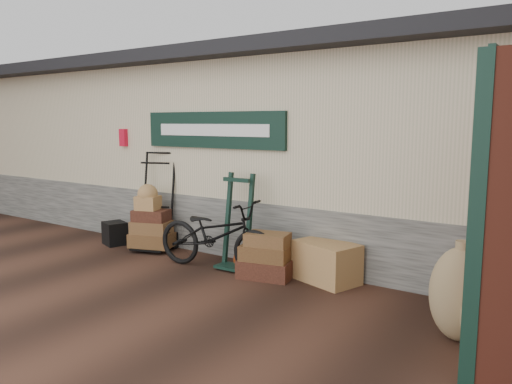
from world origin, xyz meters
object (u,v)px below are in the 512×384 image
(porter_trolley, at_px, (156,200))
(bicycle, at_px, (216,231))
(wicker_hamper, at_px, (327,262))
(black_trunk, at_px, (115,233))
(green_barrow, at_px, (237,221))
(suitcase_stack, at_px, (265,255))

(porter_trolley, bearing_deg, bicycle, -32.17)
(wicker_hamper, distance_m, black_trunk, 3.88)
(green_barrow, height_order, black_trunk, green_barrow)
(porter_trolley, relative_size, black_trunk, 4.17)
(suitcase_stack, relative_size, black_trunk, 1.81)
(porter_trolley, xyz_separation_m, suitcase_stack, (2.33, -0.29, -0.50))
(suitcase_stack, bearing_deg, bicycle, -172.30)
(suitcase_stack, relative_size, bicycle, 0.36)
(suitcase_stack, height_order, bicycle, bicycle)
(porter_trolley, xyz_separation_m, wicker_hamper, (3.08, 0.02, -0.55))
(porter_trolley, xyz_separation_m, bicycle, (1.57, -0.40, -0.25))
(suitcase_stack, bearing_deg, black_trunk, 178.59)
(porter_trolley, xyz_separation_m, black_trunk, (-0.79, -0.22, -0.61))
(suitcase_stack, bearing_deg, wicker_hamper, 22.56)
(bicycle, bearing_deg, porter_trolley, 71.45)
(porter_trolley, height_order, wicker_hamper, porter_trolley)
(wicker_hamper, relative_size, bicycle, 0.42)
(porter_trolley, distance_m, black_trunk, 1.02)
(green_barrow, relative_size, bicycle, 0.70)
(porter_trolley, relative_size, bicycle, 0.84)
(suitcase_stack, xyz_separation_m, bicycle, (-0.76, -0.10, 0.25))
(black_trunk, bearing_deg, porter_trolley, 15.43)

